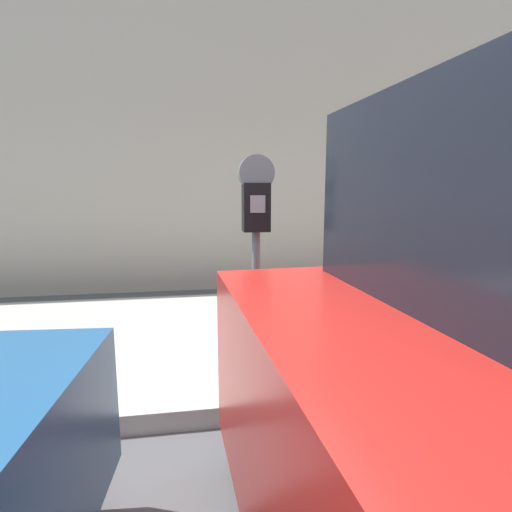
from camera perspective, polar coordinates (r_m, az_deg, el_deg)
sidewalk at (r=4.07m, az=0.31°, el=-11.27°), size 24.00×2.80×0.14m
building_facade at (r=6.25m, az=-3.50°, el=20.43°), size 24.00×0.30×5.39m
parking_meter at (r=2.63m, az=0.00°, el=5.33°), size 0.23×0.14×1.59m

